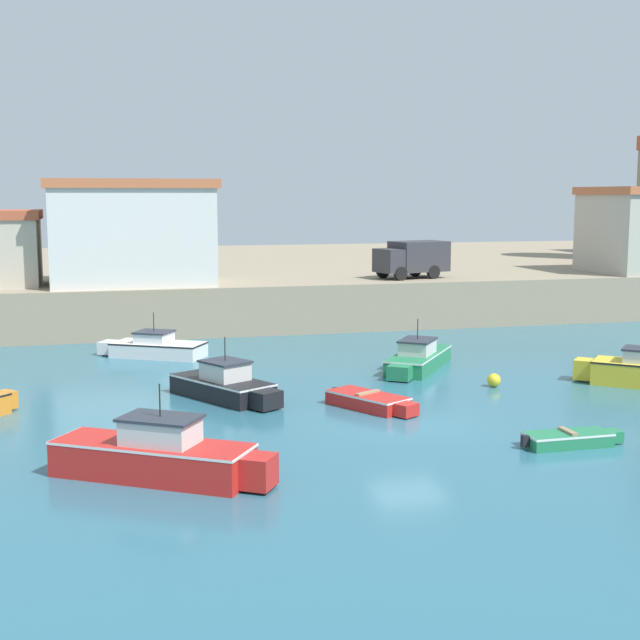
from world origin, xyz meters
TOP-DOWN VIEW (x-y plane):
  - ground_plane at (0.00, 0.00)m, footprint 200.00×200.00m
  - quay_seawall at (0.00, 39.64)m, footprint 120.00×40.00m
  - motorboat_red_0 at (-8.63, -3.85)m, footprint 6.03×4.54m
  - dinghy_red_1 at (-0.61, 2.39)m, footprint 2.72×3.71m
  - motorboat_green_2 at (3.66, 8.90)m, footprint 4.56×5.54m
  - motorboat_white_3 at (-7.45, 14.87)m, footprint 5.21×3.82m
  - motorboat_black_6 at (-5.48, 5.21)m, footprint 3.78×5.18m
  - dinghy_green_7 at (3.91, -3.77)m, footprint 3.35×1.06m
  - mooring_buoy at (5.35, 4.67)m, footprint 0.54×0.54m
  - harbor_shed_near_wharf at (24.00, 22.96)m, footprint 5.91×6.68m
  - harbor_shed_far_end at (-8.00, 22.99)m, footprint 9.18×6.13m
  - truck_on_quay at (8.38, 22.61)m, footprint 4.68×3.06m

SIDE VIEW (x-z plane):
  - ground_plane at x=0.00m, z-range 0.00..0.00m
  - dinghy_green_7 at x=3.91m, z-range -0.01..0.49m
  - mooring_buoy at x=5.35m, z-range 0.00..0.54m
  - dinghy_red_1 at x=-0.61m, z-range -0.01..0.59m
  - motorboat_white_3 at x=-7.45m, z-range -0.60..1.54m
  - motorboat_green_2 at x=3.66m, z-range -0.64..1.63m
  - motorboat_black_6 at x=-5.48m, z-range -0.66..1.73m
  - motorboat_red_0 at x=-8.63m, z-range -0.67..1.98m
  - quay_seawall at x=0.00m, z-range 0.00..2.71m
  - truck_on_quay at x=8.38m, z-range 2.83..5.03m
  - harbor_shed_near_wharf at x=24.00m, z-range 2.74..8.21m
  - harbor_shed_far_end at x=-8.00m, z-range 2.74..8.55m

